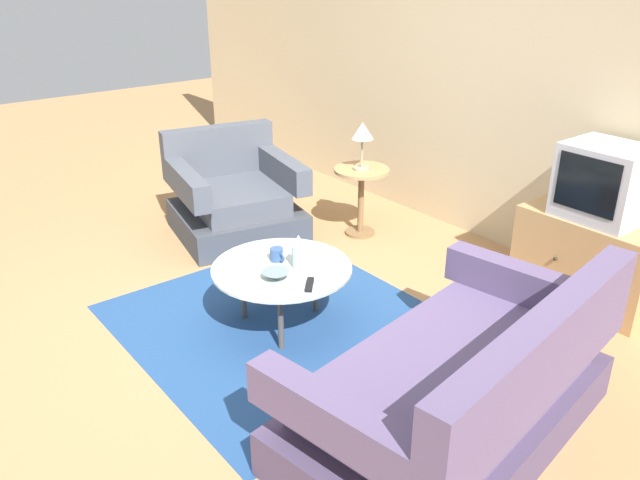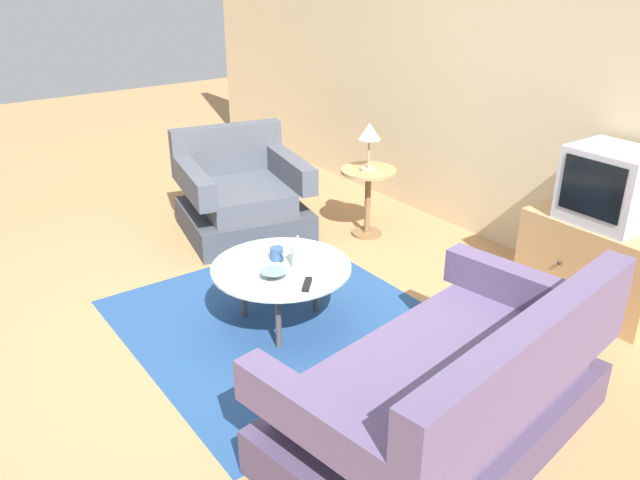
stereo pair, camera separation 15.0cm
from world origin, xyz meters
TOP-DOWN VIEW (x-y plane):
  - ground_plane at (0.00, 0.00)m, footprint 16.00×16.00m
  - back_wall at (0.00, 2.21)m, footprint 9.00×0.12m
  - area_rug at (0.06, 0.04)m, footprint 2.02×1.84m
  - armchair at (-1.41, 0.59)m, footprint 1.12×1.14m
  - couch at (1.45, 0.10)m, footprint 1.24×1.83m
  - coffee_table at (0.06, 0.04)m, footprint 0.88×0.88m
  - side_table at (-0.72, 1.40)m, footprint 0.46×0.46m
  - tv_stand at (1.07, 1.88)m, footprint 0.93×0.50m
  - television at (1.07, 1.88)m, footprint 0.51×0.44m
  - table_lamp at (-0.71, 1.38)m, footprint 0.18×0.18m
  - vase at (0.13, 0.12)m, footprint 0.08×0.08m
  - mug at (-0.03, 0.07)m, footprint 0.13×0.08m
  - bowl at (0.17, -0.08)m, footprint 0.17×0.17m
  - tv_remote_dark at (0.37, 0.02)m, footprint 0.14×0.14m
  - tv_remote_silver at (-0.15, 0.23)m, footprint 0.17×0.08m

SIDE VIEW (x-z plane):
  - ground_plane at x=0.00m, z-range 0.00..0.00m
  - area_rug at x=0.06m, z-range 0.00..0.00m
  - couch at x=1.45m, z-range -0.15..0.71m
  - armchair at x=-1.41m, z-range -0.13..0.71m
  - tv_stand at x=1.07m, z-range 0.00..0.60m
  - coffee_table at x=0.06m, z-range 0.18..0.59m
  - side_table at x=-0.72m, z-range 0.12..0.70m
  - tv_remote_silver at x=-0.15m, z-range 0.41..0.43m
  - tv_remote_dark at x=0.37m, z-range 0.41..0.43m
  - bowl at x=0.17m, z-range 0.41..0.46m
  - mug at x=-0.03m, z-range 0.41..0.50m
  - vase at x=0.13m, z-range 0.41..0.63m
  - television at x=1.07m, z-range 0.60..1.09m
  - table_lamp at x=-0.71m, z-range 0.68..1.07m
  - back_wall at x=0.00m, z-range 0.00..2.70m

